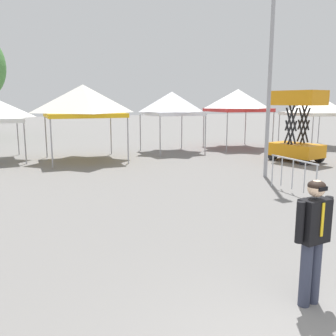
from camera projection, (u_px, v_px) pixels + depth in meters
The scene contains 8 objects.
canopy_tent_behind_center at pixel (83, 101), 17.16m from camera, with size 3.54×3.54×3.57m.
canopy_tent_far_left at pixel (172, 104), 20.13m from camera, with size 3.00×3.00×3.32m.
canopy_tent_behind_right at pixel (238, 100), 21.92m from camera, with size 3.36×3.36×3.51m.
canopy_tent_far_right at pixel (318, 106), 22.65m from camera, with size 3.60×3.60×3.16m.
scissor_lift at pixel (296, 139), 17.18m from camera, with size 1.89×2.56×3.29m.
person_foreground at pixel (313, 234), 4.96m from camera, with size 0.65×0.28×1.78m.
light_pole_near_lift at pixel (272, 38), 12.89m from camera, with size 0.36×0.36×8.85m.
crowd_barrier_near_person at pixel (293, 169), 11.23m from camera, with size 0.12×2.10×1.08m.
Camera 1 is at (-2.74, -2.27, 2.80)m, focal length 39.11 mm.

